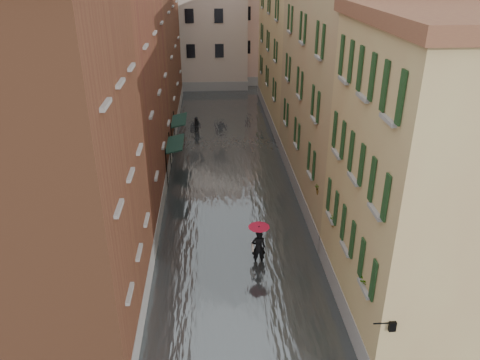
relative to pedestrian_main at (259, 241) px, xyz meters
name	(u,v)px	position (x,y,z in m)	size (l,w,h in m)	color
ground	(240,286)	(-0.98, -1.68, -1.27)	(120.00, 120.00, 0.00)	#5D5E60
floodwater	(228,167)	(-0.98, 11.32, -1.17)	(10.00, 60.00, 0.20)	#43494A
building_left_near	(40,179)	(-7.98, -3.68, 5.23)	(6.00, 8.00, 13.00)	brown
building_left_mid	(104,99)	(-7.98, 7.32, 4.98)	(6.00, 14.00, 12.50)	brown
building_left_far	(138,42)	(-7.98, 22.32, 5.73)	(6.00, 16.00, 14.00)	brown
building_right_near	(434,187)	(6.02, -3.68, 4.48)	(6.00, 8.00, 11.50)	tan
building_right_mid	(352,90)	(6.02, 7.32, 5.23)	(6.00, 14.00, 13.00)	#978A5B
building_right_far	(302,55)	(6.02, 22.32, 4.48)	(6.00, 16.00, 11.50)	tan
building_end_cream	(191,26)	(-3.98, 36.32, 5.23)	(12.00, 9.00, 13.00)	#B6A691
building_end_pink	(269,27)	(5.02, 38.32, 4.73)	(10.00, 9.00, 12.00)	tan
awning_near	(175,145)	(-4.47, 9.83, 1.20)	(1.09, 3.04, 2.80)	#142E24
awning_far	(179,121)	(-4.47, 14.65, 1.20)	(1.09, 2.98, 2.80)	#142E24
wall_lantern	(391,325)	(3.35, -7.68, 1.74)	(0.71, 0.22, 0.35)	black
window_planters	(339,219)	(3.14, -1.97, 2.24)	(0.59, 8.21, 0.84)	brown
pedestrian_main	(259,241)	(0.00, 0.00, 0.00)	(1.03, 1.03, 2.06)	black
pedestrian_far	(197,126)	(-3.28, 18.64, -0.55)	(0.69, 0.54, 1.43)	black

